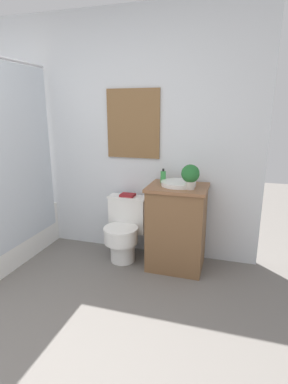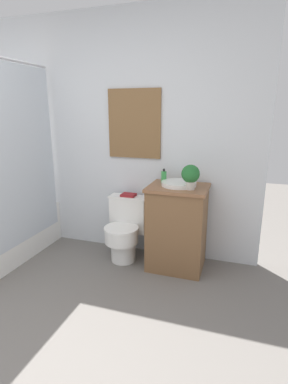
{
  "view_description": "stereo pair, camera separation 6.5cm",
  "coord_description": "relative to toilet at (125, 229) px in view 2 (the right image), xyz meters",
  "views": [
    {
      "loc": [
        1.42,
        -0.86,
        1.53
      ],
      "look_at": [
        0.65,
        1.66,
        0.81
      ],
      "focal_mm": 28.0,
      "sensor_mm": 36.0,
      "label": 1
    },
    {
      "loc": [
        1.48,
        -0.84,
        1.53
      ],
      "look_at": [
        0.65,
        1.66,
        0.81
      ],
      "focal_mm": 28.0,
      "sensor_mm": 36.0,
      "label": 2
    }
  ],
  "objects": [
    {
      "name": "sink",
      "position": [
        0.55,
        0.01,
        0.53
      ],
      "size": [
        0.33,
        0.37,
        0.13
      ],
      "color": "white",
      "rests_on": "vanity"
    },
    {
      "name": "potted_plant",
      "position": [
        0.68,
        -0.09,
        0.65
      ],
      "size": [
        0.17,
        0.17,
        0.23
      ],
      "color": "beige",
      "rests_on": "vanity"
    },
    {
      "name": "wall_back",
      "position": [
        -0.37,
        0.27,
        0.93
      ],
      "size": [
        3.43,
        0.07,
        2.5
      ],
      "color": "silver",
      "rests_on": "ground_plane"
    },
    {
      "name": "vanity",
      "position": [
        0.55,
        -0.01,
        0.1
      ],
      "size": [
        0.56,
        0.47,
        0.84
      ],
      "color": "brown",
      "rests_on": "ground_plane"
    },
    {
      "name": "book_on_tank",
      "position": [
        0.0,
        0.11,
        0.35
      ],
      "size": [
        0.15,
        0.12,
        0.02
      ],
      "color": "maroon",
      "rests_on": "toilet"
    },
    {
      "name": "soap_bottle",
      "position": [
        0.39,
        0.08,
        0.57
      ],
      "size": [
        0.05,
        0.05,
        0.14
      ],
      "color": "green",
      "rests_on": "vanity"
    },
    {
      "name": "toilet",
      "position": [
        0.0,
        0.0,
        0.0
      ],
      "size": [
        0.41,
        0.48,
        0.66
      ],
      "color": "white",
      "rests_on": "ground_plane"
    }
  ]
}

